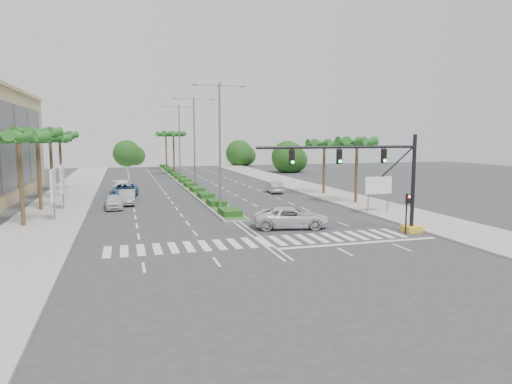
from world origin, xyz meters
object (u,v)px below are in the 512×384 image
at_px(car_crossing, 291,218).
at_px(car_right, 275,187).
at_px(car_parked_d, 122,188).
at_px(car_parked_b, 127,197).
at_px(car_parked_c, 125,191).
at_px(car_parked_a, 113,202).

xyz_separation_m(car_crossing, car_right, (5.85, 21.39, -0.10)).
bearing_deg(car_parked_d, car_parked_b, -91.92).
xyz_separation_m(car_parked_b, car_parked_c, (-0.24, 5.18, 0.06)).
xyz_separation_m(car_parked_b, car_parked_d, (-0.49, 8.69, 0.05)).
distance_m(car_parked_b, car_parked_d, 8.70).
height_order(car_parked_c, car_crossing, car_parked_c).
bearing_deg(car_right, car_parked_a, 28.38).
xyz_separation_m(car_parked_d, car_right, (18.37, -3.61, -0.09)).
bearing_deg(car_parked_a, car_crossing, -49.23).
relative_size(car_parked_a, car_parked_c, 0.70).
height_order(car_parked_b, car_parked_c, car_parked_c).
bearing_deg(car_parked_a, car_parked_c, 78.29).
relative_size(car_parked_c, car_parked_d, 1.07).
bearing_deg(car_parked_b, car_parked_d, 95.42).
height_order(car_parked_b, car_parked_d, car_parked_d).
bearing_deg(car_right, car_parked_c, 5.83).
relative_size(car_crossing, car_right, 1.35).
xyz_separation_m(car_parked_a, car_parked_b, (1.33, 2.78, 0.05)).
bearing_deg(car_parked_b, car_parked_c, 94.82).
distance_m(car_parked_c, car_crossing, 24.74).
distance_m(car_parked_a, car_parked_b, 3.08).
bearing_deg(car_parked_b, car_parked_a, -113.34).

